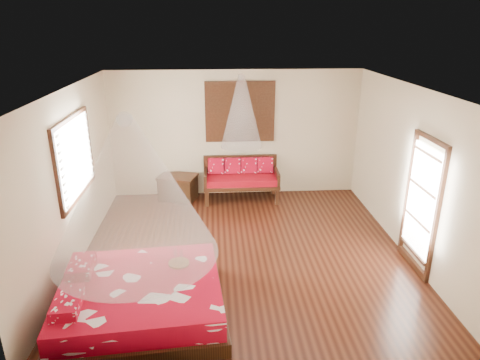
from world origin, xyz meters
name	(u,v)px	position (x,y,z in m)	size (l,w,h in m)	color
room	(244,176)	(0.00, 0.00, 1.40)	(5.54, 5.54, 2.84)	black
bed	(140,299)	(-1.52, -1.60, 0.25)	(2.35, 2.16, 0.65)	black
daybed	(241,177)	(0.10, 2.37, 0.52)	(1.64, 0.73, 0.94)	black
storage_chest	(178,187)	(-1.30, 2.45, 0.28)	(0.94, 0.79, 0.55)	black
shutter_panel	(240,112)	(0.10, 2.72, 1.90)	(1.52, 0.06, 1.32)	black
window_left	(75,158)	(-2.71, 0.20, 1.70)	(0.10, 1.74, 1.34)	black
glazed_door	(421,205)	(2.72, -0.60, 1.07)	(0.08, 1.02, 2.16)	black
wine_tray	(179,260)	(-1.02, -1.16, 0.56)	(0.30, 0.30, 0.24)	brown
mosquito_net_main	(131,188)	(-1.50, -1.60, 1.85)	(2.09, 2.09, 1.80)	white
mosquito_net_daybed	(241,112)	(0.10, 2.25, 2.00)	(0.88, 0.88, 1.50)	white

